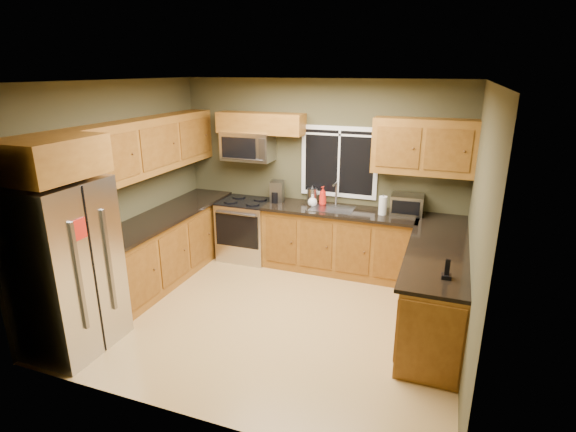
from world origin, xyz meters
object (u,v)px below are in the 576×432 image
Objects in this scene: refrigerator at (66,268)px; coffee_maker at (277,192)px; cordless_phone at (447,273)px; range at (246,229)px; soap_bottle_c at (312,200)px; kettle at (312,195)px; paper_towel_roll at (383,205)px; microwave at (248,146)px; toaster_oven at (407,204)px; soap_bottle_a at (323,196)px.

coffee_maker is at bearing 67.71° from refrigerator.
range is at bearing 148.83° from cordless_phone.
kettle is at bearing 108.43° from soap_bottle_c.
paper_towel_roll is (1.57, -0.09, -0.02)m from coffee_maker.
kettle is (1.00, 0.18, 0.60)m from range.
paper_towel_roll is at bearing -4.07° from microwave.
range is 2.16× the size of toaster_oven.
microwave reaches higher than kettle.
range is 1.18m from kettle.
coffee_maker is 0.58m from soap_bottle_c.
refrigerator is 2.37× the size of microwave.
coffee_maker reaches higher than toaster_oven.
refrigerator reaches higher than cordless_phone.
cordless_phone is at bearing -47.35° from soap_bottle_a.
microwave is 1.34m from soap_bottle_a.
kettle is at bearing 177.89° from toaster_oven.
paper_towel_roll is at bearing 116.46° from cordless_phone.
soap_bottle_c is (1.05, -0.11, -0.70)m from microwave.
microwave is 2.75× the size of soap_bottle_a.
soap_bottle_c is (-1.00, 0.04, -0.04)m from paper_towel_roll.
coffee_maker is 0.69m from soap_bottle_a.
range is at bearing 76.03° from refrigerator.
kettle is at bearing 60.21° from refrigerator.
refrigerator is 3.10m from microwave.
soap_bottle_c is at bearing 177.70° from paper_towel_roll.
range is at bearing -89.98° from microwave.
range is 4.73× the size of cordless_phone.
refrigerator reaches higher than range.
toaster_oven is at bearing 43.58° from refrigerator.
soap_bottle_a is at bearing 132.65° from cordless_phone.
cordless_phone is (2.93, -1.77, 0.53)m from range.
microwave is at bearing 90.02° from range.
range is at bearing -169.77° from kettle.
paper_towel_roll reaches higher than cordless_phone.
refrigerator reaches higher than paper_towel_roll.
microwave reaches higher than toaster_oven.
toaster_oven is (2.36, 0.13, 0.60)m from range.
microwave is at bearing -177.47° from kettle.
paper_towel_roll reaches higher than soap_bottle_a.
cordless_phone reaches higher than range.
kettle is (0.52, 0.10, -0.02)m from coffee_maker.
microwave is 1.75× the size of toaster_oven.
paper_towel_roll is at bearing -2.30° from soap_bottle_c.
coffee_maker reaches higher than soap_bottle_a.
coffee_maker is at bearing 142.88° from cordless_phone.
toaster_oven is 1.57× the size of soap_bottle_a.
soap_bottle_c is at bearing 58.16° from refrigerator.
kettle is at bearing 134.68° from cordless_phone.
paper_towel_roll reaches higher than kettle.
soap_bottle_a is 1.58× the size of soap_bottle_c.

